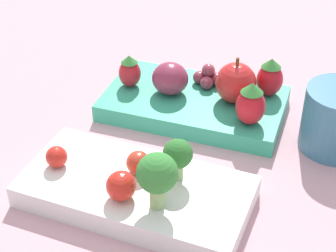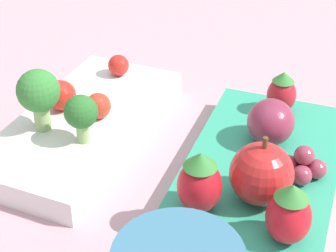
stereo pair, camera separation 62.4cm
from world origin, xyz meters
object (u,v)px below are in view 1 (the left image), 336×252
Objects in this scene: cherry_tomato_2 at (57,157)px; strawberry_0 at (130,71)px; bento_box_savoury at (136,191)px; apple at (236,83)px; grape_cluster at (208,77)px; plum at (170,79)px; cherry_tomato_1 at (138,163)px; strawberry_2 at (270,77)px; strawberry_1 at (251,104)px; broccoli_floret_0 at (178,155)px; broccoli_floret_1 at (157,175)px; cherry_tomato_0 at (121,186)px; bento_box_fruit at (194,104)px.

cherry_tomato_2 is 0.16m from strawberry_0.
bento_box_savoury is at bearing 174.58° from cherry_tomato_2.
grape_cluster is at bearing -39.06° from apple.
cherry_tomato_1 is at bearing 90.90° from plum.
strawberry_0 is 0.16m from strawberry_2.
strawberry_1 reaches higher than cherry_tomato_2.
cherry_tomato_2 is at bearing 3.61° from broccoli_floret_0.
apple reaches higher than strawberry_2.
broccoli_floret_1 is at bearing 76.75° from broccoli_floret_0.
broccoli_floret_0 is 1.06× the size of strawberry_0.
grape_cluster is at bearing -100.70° from bento_box_savoury.
strawberry_0 is at bearing -72.65° from bento_box_savoury.
broccoli_floret_1 reaches higher than cherry_tomato_0.
bento_box_fruit is 0.15m from cherry_tomato_1.
apple is at bearing -115.99° from cherry_tomato_1.
cherry_tomato_1 is 0.18m from grape_cluster.
cherry_tomato_0 reaches higher than cherry_tomato_2.
cherry_tomato_2 is at bearing 57.87° from grape_cluster.
plum is at bearing -88.84° from bento_box_savoury.
apple is at bearing -112.86° from cherry_tomato_0.
strawberry_2 reaches higher than plum.
strawberry_1 reaches higher than broccoli_floret_0.
strawberry_2 is 0.07m from grape_cluster.
apple is (-0.15, -0.16, 0.01)m from cherry_tomato_2.
cherry_tomato_0 is (0.03, 0.19, 0.03)m from bento_box_fruit.
broccoli_floret_1 reaches higher than plum.
strawberry_0 is at bearing -2.35° from apple.
bento_box_fruit is 0.04m from plum.
apple is 1.11× the size of strawberry_1.
cherry_tomato_2 is at bearing -17.11° from broccoli_floret_1.
strawberry_1 reaches higher than grape_cluster.
bento_box_savoury is 5.40× the size of plum.
plum reaches higher than cherry_tomato_2.
apple is 0.13m from strawberry_0.
bento_box_savoury is at bearing 91.16° from plum.
grape_cluster is (0.00, -0.18, -0.02)m from broccoli_floret_0.
bento_box_savoury is 0.16m from strawberry_1.
strawberry_1 is 1.34× the size of grape_cluster.
broccoli_floret_1 reaches higher than strawberry_0.
cherry_tomato_1 reaches higher than cherry_tomato_2.
bento_box_savoury is at bearing -106.68° from cherry_tomato_0.
strawberry_1 reaches higher than cherry_tomato_0.
grape_cluster is at bearing -5.65° from strawberry_2.
broccoli_floret_1 is at bearing 90.52° from bento_box_fruit.
bento_box_savoury is 0.17m from plum.
bento_box_fruit is 0.06m from apple.
broccoli_floret_1 is 0.20m from apple.
strawberry_2 is (-0.19, -0.18, 0.01)m from cherry_tomato_2.
bento_box_fruit is at bearing 70.30° from grape_cluster.
grape_cluster reaches higher than bento_box_savoury.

